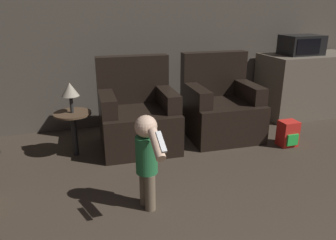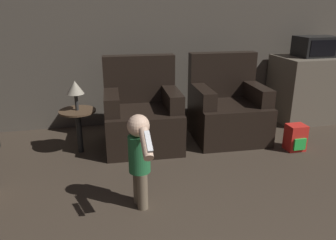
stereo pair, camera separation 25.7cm
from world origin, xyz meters
The scene contains 9 objects.
wall_back centered at (0.00, 4.50, 1.30)m, with size 8.40×0.05×2.60m.
armchair_left centered at (-0.24, 3.70, 0.35)m, with size 0.87×0.83×1.00m.
armchair_right centered at (0.80, 3.70, 0.35)m, with size 0.87×0.83×1.00m.
person_toddler centered at (-0.45, 2.46, 0.46)m, with size 0.17×0.54×0.78m.
toy_backpack centered at (1.40, 3.14, 0.15)m, with size 0.20×0.19×0.30m.
kitchen_counter centered at (2.41, 4.08, 0.44)m, with size 1.39×0.69×0.89m.
microwave centered at (2.21, 4.08, 1.02)m, with size 0.54×0.39×0.27m.
side_table centered at (-0.95, 3.64, 0.39)m, with size 0.39×0.39×0.49m.
lamp centered at (-0.95, 3.64, 0.73)m, with size 0.18×0.18×0.32m.
Camera 1 is at (-1.01, 0.24, 1.55)m, focal length 35.00 mm.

